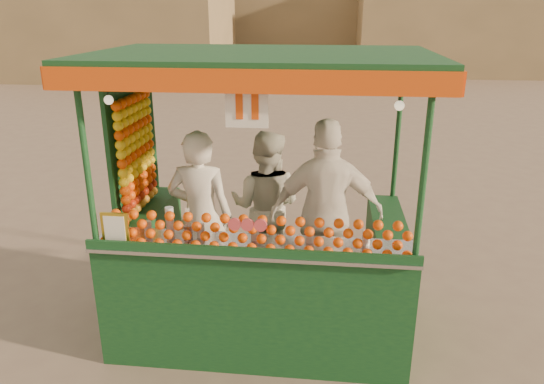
# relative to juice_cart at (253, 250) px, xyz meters

# --- Properties ---
(ground) EXTENTS (90.00, 90.00, 0.00)m
(ground) POSITION_rel_juice_cart_xyz_m (-0.36, 0.21, -0.93)
(ground) COLOR #745F53
(ground) RESTS_ON ground
(building_left) EXTENTS (10.00, 6.00, 6.00)m
(building_left) POSITION_rel_juice_cart_xyz_m (-9.36, 20.21, 2.07)
(building_left) COLOR #927853
(building_left) RESTS_ON ground
(building_right) EXTENTS (9.00, 6.00, 5.00)m
(building_right) POSITION_rel_juice_cart_xyz_m (6.64, 24.21, 1.57)
(building_right) COLOR #927853
(building_right) RESTS_ON ground
(building_center) EXTENTS (14.00, 7.00, 7.00)m
(building_center) POSITION_rel_juice_cart_xyz_m (-2.36, 30.21, 2.57)
(building_center) COLOR #927853
(building_center) RESTS_ON ground
(juice_cart) EXTENTS (3.14, 2.03, 2.85)m
(juice_cart) POSITION_rel_juice_cart_xyz_m (0.00, 0.00, 0.00)
(juice_cart) COLOR #0F391E
(juice_cart) RESTS_ON ground
(vendor_left) EXTENTS (0.66, 0.43, 1.79)m
(vendor_left) POSITION_rel_juice_cart_xyz_m (-0.55, 0.10, 0.30)
(vendor_left) COLOR silver
(vendor_left) RESTS_ON ground
(vendor_middle) EXTENTS (0.91, 0.75, 1.69)m
(vendor_middle) POSITION_rel_juice_cart_xyz_m (0.05, 0.60, 0.24)
(vendor_middle) COLOR beige
(vendor_middle) RESTS_ON ground
(vendor_right) EXTENTS (1.17, 0.59, 1.92)m
(vendor_right) POSITION_rel_juice_cart_xyz_m (0.72, 0.14, 0.36)
(vendor_right) COLOR white
(vendor_right) RESTS_ON ground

